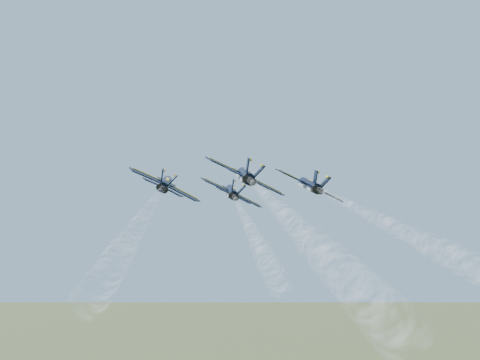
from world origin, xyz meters
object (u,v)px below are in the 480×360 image
(jet_lead, at_px, (231,192))
(jet_right, at_px, (309,185))
(jet_left, at_px, (165,184))
(jet_slot, at_px, (245,176))

(jet_lead, bearing_deg, jet_right, -49.55)
(jet_lead, distance_m, jet_left, 18.55)
(jet_lead, distance_m, jet_slot, 26.71)
(jet_lead, relative_size, jet_right, 1.00)
(jet_lead, bearing_deg, jet_left, -132.98)
(jet_lead, height_order, jet_right, same)
(jet_lead, xyz_separation_m, jet_left, (-5.81, -17.61, 0.00))
(jet_lead, height_order, jet_left, same)
(jet_left, height_order, jet_right, same)
(jet_left, bearing_deg, jet_lead, 47.02)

